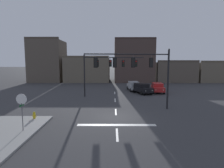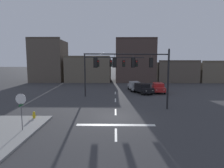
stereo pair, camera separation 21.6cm
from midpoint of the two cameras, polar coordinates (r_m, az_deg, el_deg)
ground_plane at (r=17.28m, az=1.50°, el=-10.33°), size 400.00×400.00×0.00m
stop_bar_paint at (r=15.38m, az=1.58°, el=-12.49°), size 6.40×0.50×0.01m
lane_centreline at (r=19.20m, az=1.44°, el=-8.58°), size 0.16×26.40×0.01m
signal_mast_near_side at (r=19.61m, az=8.71°, el=5.24°), size 8.94×1.46×6.50m
signal_mast_far_side at (r=27.58m, az=-1.41°, el=5.49°), size 8.93×1.05×6.24m
stop_sign at (r=14.81m, az=-25.84°, el=-5.32°), size 0.76×0.64×2.83m
car_lot_nearside at (r=33.65m, az=7.14°, el=-0.57°), size 2.27×4.59×1.61m
car_lot_middle at (r=32.18m, az=14.25°, el=-1.05°), size 2.23×4.57×1.61m
car_lot_farside at (r=30.75m, az=9.54°, el=-1.28°), size 3.24×4.75×1.61m
fire_hydrant at (r=17.94m, az=-22.54°, el=-9.11°), size 0.40×0.30×0.75m
building_row at (r=50.06m, az=4.18°, el=5.44°), size 55.65×11.43×11.20m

